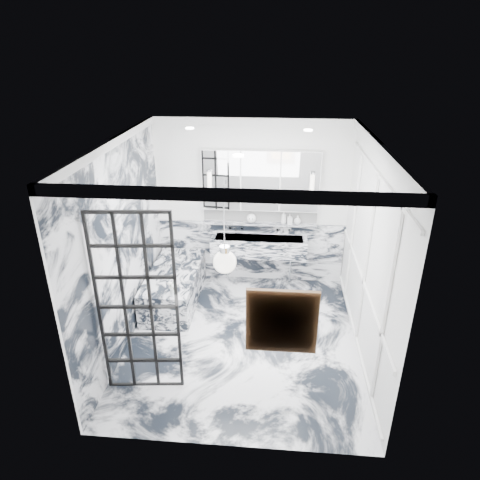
# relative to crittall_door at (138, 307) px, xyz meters

# --- Properties ---
(floor) EXTENTS (3.60, 3.60, 0.00)m
(floor) POSITION_rel_crittall_door_xyz_m (1.10, 1.01, -1.14)
(floor) COLOR silver
(floor) RESTS_ON ground
(ceiling) EXTENTS (3.60, 3.60, 0.00)m
(ceiling) POSITION_rel_crittall_door_xyz_m (1.10, 1.01, 1.66)
(ceiling) COLOR white
(ceiling) RESTS_ON wall_back
(wall_back) EXTENTS (3.60, 0.00, 3.60)m
(wall_back) POSITION_rel_crittall_door_xyz_m (1.10, 2.81, 0.26)
(wall_back) COLOR white
(wall_back) RESTS_ON floor
(wall_front) EXTENTS (3.60, 0.00, 3.60)m
(wall_front) POSITION_rel_crittall_door_xyz_m (1.10, -0.79, 0.26)
(wall_front) COLOR white
(wall_front) RESTS_ON floor
(wall_left) EXTENTS (0.00, 3.60, 3.60)m
(wall_left) POSITION_rel_crittall_door_xyz_m (-0.50, 1.01, 0.26)
(wall_left) COLOR white
(wall_left) RESTS_ON floor
(wall_right) EXTENTS (0.00, 3.60, 3.60)m
(wall_right) POSITION_rel_crittall_door_xyz_m (2.70, 1.01, 0.26)
(wall_right) COLOR white
(wall_right) RESTS_ON floor
(marble_clad_back) EXTENTS (3.18, 0.05, 1.05)m
(marble_clad_back) POSITION_rel_crittall_door_xyz_m (1.10, 2.78, -0.62)
(marble_clad_back) COLOR silver
(marble_clad_back) RESTS_ON floor
(marble_clad_left) EXTENTS (0.02, 3.56, 2.68)m
(marble_clad_left) POSITION_rel_crittall_door_xyz_m (-0.48, 1.01, 0.20)
(marble_clad_left) COLOR silver
(marble_clad_left) RESTS_ON floor
(panel_molding) EXTENTS (0.03, 3.40, 2.30)m
(panel_molding) POSITION_rel_crittall_door_xyz_m (2.68, 1.01, 0.16)
(panel_molding) COLOR white
(panel_molding) RESTS_ON floor
(soap_bottle_a) EXTENTS (0.11, 0.11, 0.22)m
(soap_bottle_a) POSITION_rel_crittall_door_xyz_m (1.65, 2.72, 0.06)
(soap_bottle_a) COLOR #8C5919
(soap_bottle_a) RESTS_ON ledge
(soap_bottle_b) EXTENTS (0.09, 0.09, 0.17)m
(soap_bottle_b) POSITION_rel_crittall_door_xyz_m (1.75, 2.72, 0.04)
(soap_bottle_b) COLOR #4C4C51
(soap_bottle_b) RESTS_ON ledge
(soap_bottle_c) EXTENTS (0.15, 0.15, 0.15)m
(soap_bottle_c) POSITION_rel_crittall_door_xyz_m (1.88, 2.72, 0.02)
(soap_bottle_c) COLOR silver
(soap_bottle_c) RESTS_ON ledge
(face_pot) EXTENTS (0.16, 0.16, 0.16)m
(face_pot) POSITION_rel_crittall_door_xyz_m (1.11, 2.72, 0.02)
(face_pot) COLOR white
(face_pot) RESTS_ON ledge
(amber_bottle) EXTENTS (0.04, 0.04, 0.10)m
(amber_bottle) POSITION_rel_crittall_door_xyz_m (1.76, 2.72, -0.00)
(amber_bottle) COLOR #8C5919
(amber_bottle) RESTS_ON ledge
(flower_vase) EXTENTS (0.09, 0.09, 0.12)m
(flower_vase) POSITION_rel_crittall_door_xyz_m (0.10, 1.18, -0.53)
(flower_vase) COLOR silver
(flower_vase) RESTS_ON bathtub
(crittall_door) EXTENTS (0.88, 0.12, 2.28)m
(crittall_door) POSITION_rel_crittall_door_xyz_m (0.00, 0.00, 0.00)
(crittall_door) COLOR black
(crittall_door) RESTS_ON floor
(artwork) EXTENTS (0.54, 0.05, 0.54)m
(artwork) POSITION_rel_crittall_door_xyz_m (1.59, -0.75, 0.44)
(artwork) COLOR orange
(artwork) RESTS_ON wall_front
(pendant_light) EXTENTS (0.23, 0.23, 0.23)m
(pendant_light) POSITION_rel_crittall_door_xyz_m (1.03, -0.26, 0.75)
(pendant_light) COLOR white
(pendant_light) RESTS_ON ceiling
(trough_sink) EXTENTS (1.60, 0.45, 0.30)m
(trough_sink) POSITION_rel_crittall_door_xyz_m (1.25, 2.56, -0.41)
(trough_sink) COLOR silver
(trough_sink) RESTS_ON wall_back
(ledge) EXTENTS (1.90, 0.14, 0.04)m
(ledge) POSITION_rel_crittall_door_xyz_m (1.25, 2.73, -0.07)
(ledge) COLOR silver
(ledge) RESTS_ON wall_back
(subway_tile) EXTENTS (1.90, 0.03, 0.23)m
(subway_tile) POSITION_rel_crittall_door_xyz_m (1.25, 2.79, 0.06)
(subway_tile) COLOR white
(subway_tile) RESTS_ON wall_back
(mirror_cabinet) EXTENTS (1.90, 0.16, 1.00)m
(mirror_cabinet) POSITION_rel_crittall_door_xyz_m (1.25, 2.73, 0.68)
(mirror_cabinet) COLOR white
(mirror_cabinet) RESTS_ON wall_back
(sconce_left) EXTENTS (0.07, 0.07, 0.40)m
(sconce_left) POSITION_rel_crittall_door_xyz_m (0.43, 2.64, 0.64)
(sconce_left) COLOR white
(sconce_left) RESTS_ON mirror_cabinet
(sconce_right) EXTENTS (0.07, 0.07, 0.40)m
(sconce_right) POSITION_rel_crittall_door_xyz_m (2.07, 2.64, 0.64)
(sconce_right) COLOR white
(sconce_right) RESTS_ON mirror_cabinet
(bathtub) EXTENTS (0.75, 1.65, 0.55)m
(bathtub) POSITION_rel_crittall_door_xyz_m (-0.07, 1.90, -0.87)
(bathtub) COLOR silver
(bathtub) RESTS_ON floor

